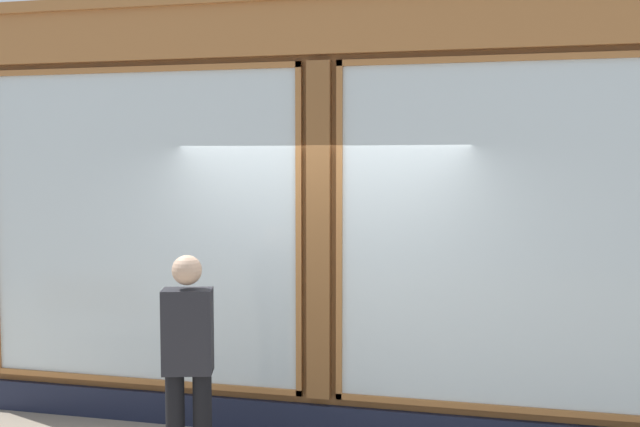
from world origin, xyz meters
TOP-DOWN VIEW (x-y plane):
  - shop_facade at (0.00, -0.13)m, footprint 6.66×0.42m
  - pedestrian at (0.73, 1.10)m, footprint 0.41×0.31m

SIDE VIEW (x-z plane):
  - pedestrian at x=0.73m, z-range 0.09..1.78m
  - shop_facade at x=0.00m, z-range -0.27..4.10m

